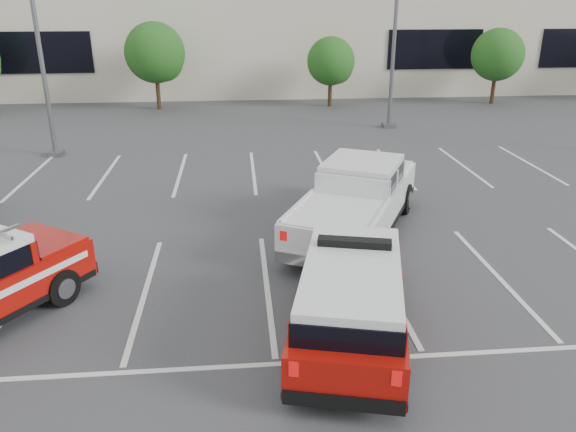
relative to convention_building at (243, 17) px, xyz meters
name	(u,v)px	position (x,y,z in m)	size (l,w,h in m)	color
ground	(267,287)	(-0.18, -31.86, -4.72)	(120.00, 120.00, 0.00)	#3C3C3F
stall_markings	(258,215)	(-0.18, -27.36, -4.71)	(23.00, 15.00, 0.01)	silver
convention_building	(243,17)	(0.00, 0.00, 0.00)	(60.00, 16.99, 13.20)	beige
tree_mid_left	(157,55)	(-5.09, -9.82, -1.68)	(3.37, 3.37, 4.85)	#3F2B19
tree_mid_right	(332,63)	(4.91, -9.82, -2.22)	(2.77, 2.77, 3.99)	#3F2B19
tree_right	(499,56)	(14.91, -9.82, -1.95)	(3.07, 3.07, 4.42)	#3F2B19
light_pole_left	(35,22)	(-8.18, -19.86, 0.47)	(0.90, 0.60, 10.24)	#59595E
light_pole_mid	(396,17)	(6.82, -15.86, 0.47)	(0.90, 0.60, 10.24)	#59595E
fire_chief_suv	(351,301)	(1.31, -33.89, -3.97)	(3.06, 5.48, 1.82)	#970C07
white_pickup	(356,206)	(2.43, -28.90, -3.95)	(4.73, 6.59, 1.93)	silver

